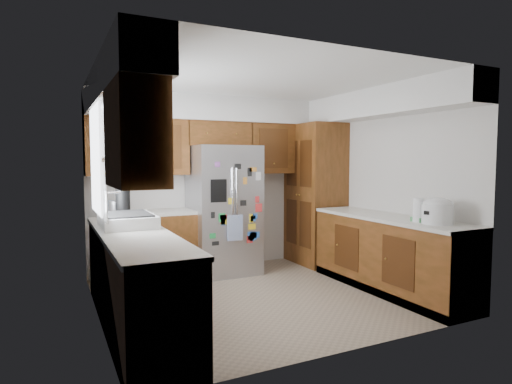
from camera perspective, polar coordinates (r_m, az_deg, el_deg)
floor at (r=5.16m, az=0.83°, el=-13.76°), size 3.60×3.60×0.00m
room_shell at (r=5.20m, az=-2.02°, el=6.73°), size 3.64×3.24×2.52m
left_counter_run at (r=4.64m, az=-14.76°, el=-10.46°), size 1.36×3.20×0.92m
right_counter_run at (r=5.52m, az=17.35°, el=-8.25°), size 0.63×2.25×0.92m
pantry at (r=6.69m, az=7.89°, el=-0.28°), size 0.60×0.90×2.15m
fridge at (r=6.05m, az=-4.31°, el=-2.38°), size 0.90×0.79×1.80m
bridge_cabinet at (r=6.23m, az=-5.14°, el=7.70°), size 0.96×0.34×0.35m
fridge_top_items at (r=6.19m, az=-6.30°, el=10.39°), size 0.72×0.29×0.25m
sink_assembly at (r=4.58m, az=-16.75°, el=-3.58°), size 0.52×0.70×0.37m
left_counter_clutter at (r=5.33m, az=-17.64°, el=-1.84°), size 0.31×0.93×0.38m
rice_cooker at (r=4.94m, az=23.03°, el=-2.25°), size 0.33×0.32×0.28m
paper_towel at (r=5.01m, az=20.84°, el=-2.27°), size 0.12×0.12×0.26m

